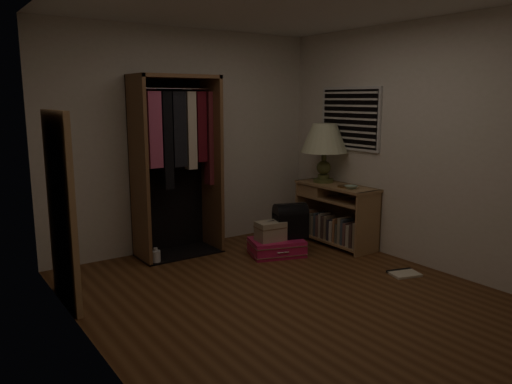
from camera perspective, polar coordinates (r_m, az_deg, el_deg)
ground at (r=4.70m, az=3.65°, el=-11.83°), size 4.00×4.00×0.00m
room_walls at (r=4.43m, az=4.30°, el=6.82°), size 3.52×4.02×2.60m
console_bookshelf at (r=6.29m, az=8.83°, el=-2.34°), size 0.42×1.12×0.75m
open_wardrobe at (r=5.76m, az=-8.95°, el=4.71°), size 1.00×0.50×2.05m
floor_mirror at (r=4.61m, az=-21.35°, el=-1.91°), size 0.06×0.80×1.70m
pink_suitcase at (r=5.83m, az=2.37°, el=-6.31°), size 0.72×0.61×0.19m
train_case at (r=5.73m, az=1.67°, el=-4.46°), size 0.35×0.26×0.24m
black_bag at (r=5.85m, az=3.95°, el=-3.17°), size 0.43×0.34×0.41m
table_lamp at (r=6.31m, az=7.82°, el=5.97°), size 0.65×0.65×0.74m
brass_tray at (r=6.07m, az=10.37°, el=0.65°), size 0.30×0.30×0.01m
ceramic_bowl at (r=5.96m, az=10.80°, el=0.55°), size 0.17×0.17×0.04m
white_jug at (r=5.65m, az=-11.37°, el=-7.27°), size 0.13×0.13×0.18m
floor_book at (r=5.45m, az=16.49°, el=-8.88°), size 0.34×0.30×0.03m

